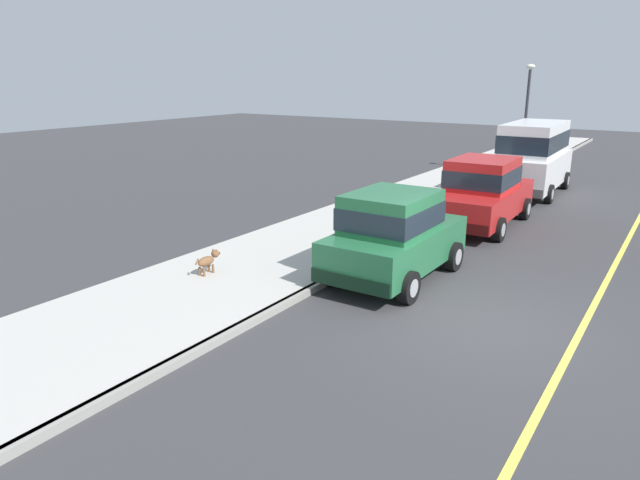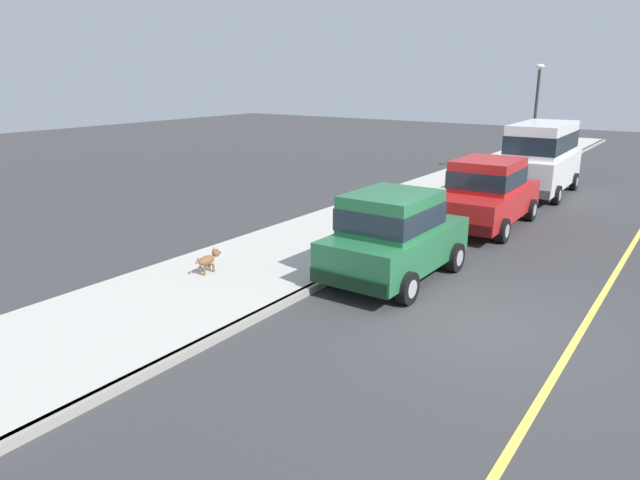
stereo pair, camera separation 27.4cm
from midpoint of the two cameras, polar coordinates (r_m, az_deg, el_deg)
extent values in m
plane|color=#38383A|center=(10.53, 14.47, -7.80)|extent=(80.00, 80.00, 0.00)
cube|color=gray|center=(11.81, -0.33, -4.25)|extent=(0.16, 64.00, 0.14)
cube|color=#B7B5AD|center=(12.83, -7.04, -2.68)|extent=(3.60, 64.00, 0.14)
cube|color=#E0D64C|center=(10.20, 23.07, -9.41)|extent=(0.12, 57.60, 0.01)
cube|color=#23663D|center=(12.19, 6.82, -0.59)|extent=(1.74, 3.71, 0.76)
cube|color=#23663D|center=(11.77, 6.39, 2.76)|extent=(1.53, 1.91, 0.80)
cube|color=#19232D|center=(11.78, 6.38, 2.48)|extent=(1.56, 1.95, 0.44)
cube|color=black|center=(13.82, 10.19, 0.25)|extent=(1.69, 0.21, 0.28)
cube|color=black|center=(10.76, 2.39, -4.10)|extent=(1.69, 0.21, 0.28)
cylinder|color=black|center=(13.65, 5.75, -0.39)|extent=(0.22, 0.64, 0.64)
cylinder|color=#9E9EA3|center=(13.65, 5.75, -0.39)|extent=(0.24, 0.35, 0.35)
cylinder|color=black|center=(12.97, 12.46, -1.58)|extent=(0.22, 0.64, 0.64)
cylinder|color=#9E9EA3|center=(12.97, 12.46, -1.58)|extent=(0.24, 0.35, 0.35)
cylinder|color=black|center=(11.76, 0.46, -3.03)|extent=(0.22, 0.64, 0.64)
cylinder|color=#9E9EA3|center=(11.76, 0.46, -3.03)|extent=(0.24, 0.35, 0.35)
cylinder|color=black|center=(10.97, 8.02, -4.63)|extent=(0.22, 0.64, 0.64)
cylinder|color=#9E9EA3|center=(10.97, 8.02, -4.63)|extent=(0.24, 0.35, 0.35)
cube|color=#EAEACC|center=(13.97, 8.31, 2.01)|extent=(0.28, 0.08, 0.14)
cube|color=#EAEACC|center=(13.57, 12.37, 1.37)|extent=(0.28, 0.08, 0.14)
cube|color=red|center=(16.97, 15.23, 3.71)|extent=(1.90, 4.54, 0.76)
cube|color=red|center=(16.73, 15.33, 6.33)|extent=(1.63, 2.13, 0.84)
cube|color=#19232D|center=(16.74, 15.32, 6.11)|extent=(1.67, 2.18, 0.46)
cube|color=#400A0A|center=(19.09, 17.15, 4.16)|extent=(1.77, 0.24, 0.28)
cube|color=#400A0A|center=(14.98, 12.66, 1.34)|extent=(1.77, 0.24, 0.28)
cylinder|color=black|center=(18.61, 13.79, 3.68)|extent=(0.23, 0.64, 0.64)
cylinder|color=#9E9EA3|center=(18.61, 13.79, 3.68)|extent=(0.25, 0.36, 0.35)
cylinder|color=black|center=(18.15, 19.17, 2.93)|extent=(0.23, 0.64, 0.64)
cylinder|color=#9E9EA3|center=(18.15, 19.17, 2.93)|extent=(0.25, 0.36, 0.35)
cylinder|color=black|center=(16.05, 10.59, 1.92)|extent=(0.23, 0.64, 0.64)
cylinder|color=#9E9EA3|center=(16.05, 10.59, 1.92)|extent=(0.25, 0.36, 0.35)
cylinder|color=black|center=(15.51, 16.76, 1.01)|extent=(0.23, 0.64, 0.64)
cylinder|color=#9E9EA3|center=(15.51, 16.76, 1.01)|extent=(0.25, 0.36, 0.35)
cube|color=#EAEACC|center=(19.20, 15.66, 5.42)|extent=(0.28, 0.09, 0.14)
cube|color=#EAEACC|center=(18.92, 18.90, 5.00)|extent=(0.28, 0.09, 0.14)
cube|color=white|center=(22.22, 19.82, 6.60)|extent=(2.02, 4.85, 1.10)
cube|color=white|center=(22.08, 20.09, 9.41)|extent=(1.77, 3.84, 1.10)
cube|color=#19232D|center=(22.09, 20.07, 9.20)|extent=(1.81, 3.88, 0.61)
cube|color=#505050|center=(24.56, 20.94, 6.34)|extent=(1.87, 0.25, 0.28)
cube|color=#505050|center=(20.03, 18.22, 4.60)|extent=(1.87, 0.25, 0.28)
cylinder|color=black|center=(23.95, 18.26, 6.03)|extent=(0.24, 0.65, 0.64)
cylinder|color=#9E9EA3|center=(23.95, 18.26, 6.03)|extent=(0.25, 0.36, 0.35)
cylinder|color=black|center=(23.58, 22.74, 5.44)|extent=(0.24, 0.65, 0.64)
cylinder|color=#9E9EA3|center=(23.58, 22.74, 5.44)|extent=(0.25, 0.36, 0.35)
cylinder|color=black|center=(21.11, 16.27, 4.93)|extent=(0.24, 0.65, 0.64)
cylinder|color=#9E9EA3|center=(21.11, 16.27, 4.93)|extent=(0.25, 0.36, 0.35)
cylinder|color=black|center=(20.69, 21.33, 4.26)|extent=(0.24, 0.65, 0.64)
cylinder|color=#9E9EA3|center=(20.69, 21.33, 4.26)|extent=(0.25, 0.36, 0.35)
cube|color=#EAEACC|center=(24.62, 19.74, 7.84)|extent=(0.28, 0.09, 0.14)
cube|color=#EAEACC|center=(24.41, 22.45, 7.50)|extent=(0.28, 0.09, 0.14)
ellipsoid|color=brown|center=(12.27, -11.82, -2.07)|extent=(0.21, 0.44, 0.20)
cylinder|color=brown|center=(12.46, -11.54, -2.69)|extent=(0.05, 0.05, 0.18)
cylinder|color=brown|center=(12.39, -11.13, -2.79)|extent=(0.05, 0.05, 0.18)
cylinder|color=brown|center=(12.28, -12.41, -3.03)|extent=(0.05, 0.05, 0.18)
cylinder|color=brown|center=(12.20, -12.00, -3.13)|extent=(0.05, 0.05, 0.18)
sphere|color=brown|center=(12.45, -10.93, -1.33)|extent=(0.17, 0.17, 0.17)
ellipsoid|color=#432C1C|center=(12.51, -10.64, -1.31)|extent=(0.07, 0.11, 0.06)
cone|color=brown|center=(12.45, -11.15, -0.93)|extent=(0.06, 0.06, 0.07)
cone|color=brown|center=(12.38, -10.81, -1.00)|extent=(0.06, 0.06, 0.07)
cylinder|color=brown|center=(12.08, -12.68, -2.12)|extent=(0.04, 0.12, 0.13)
cylinder|color=#2D2D33|center=(26.32, 19.32, 11.00)|extent=(0.12, 0.12, 4.20)
ellipsoid|color=silver|center=(26.25, 19.79, 15.82)|extent=(0.36, 0.36, 0.20)
camera|label=1|loc=(0.14, -90.65, -0.19)|focal=32.42mm
camera|label=2|loc=(0.14, 89.35, 0.19)|focal=32.42mm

